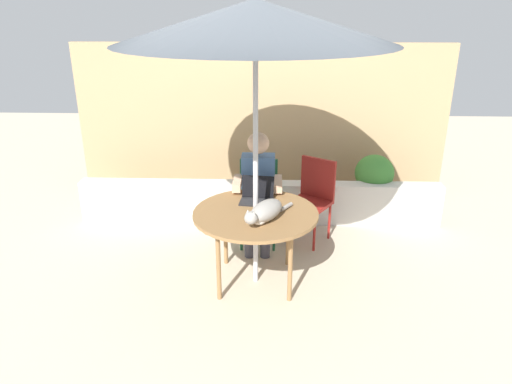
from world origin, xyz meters
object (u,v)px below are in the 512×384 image
at_px(chair_occupied, 258,195).
at_px(cat, 265,212).
at_px(chair_empty, 313,193).
at_px(person_seated, 258,185).
at_px(patio_umbrella, 256,22).
at_px(potted_plant_near_fence, 374,181).
at_px(patio_table, 256,217).
at_px(laptop, 257,194).

distance_m(chair_occupied, cat, 1.05).
xyz_separation_m(chair_occupied, chair_empty, (0.59, 0.06, 0.00)).
xyz_separation_m(chair_occupied, person_seated, (0.00, -0.16, 0.17)).
xyz_separation_m(patio_umbrella, potted_plant_near_fence, (1.36, 1.51, -1.84)).
xyz_separation_m(patio_table, cat, (0.08, -0.18, 0.13)).
bearing_deg(laptop, chair_occupied, 90.59).
height_order(chair_occupied, potted_plant_near_fence, chair_occupied).
bearing_deg(patio_umbrella, potted_plant_near_fence, 48.15).
bearing_deg(potted_plant_near_fence, patio_table, -131.85).
bearing_deg(patio_table, chair_occupied, 90.00).
relative_size(patio_table, chair_occupied, 1.25).
distance_m(laptop, potted_plant_near_fence, 1.86).
distance_m(person_seated, cat, 0.86).
distance_m(patio_umbrella, potted_plant_near_fence, 2.74).
height_order(patio_table, chair_empty, chair_empty).
distance_m(chair_occupied, person_seated, 0.23).
bearing_deg(chair_empty, patio_umbrella, -123.11).
bearing_deg(laptop, cat, -80.30).
relative_size(patio_table, cat, 2.01).
bearing_deg(cat, patio_umbrella, 114.77).
height_order(patio_table, person_seated, person_seated).
bearing_deg(person_seated, patio_umbrella, -90.00).
bearing_deg(potted_plant_near_fence, laptop, -137.37).
xyz_separation_m(chair_occupied, potted_plant_near_fence, (1.36, 0.68, -0.08)).
height_order(patio_umbrella, cat, patio_umbrella).
bearing_deg(cat, laptop, 99.70).
bearing_deg(potted_plant_near_fence, chair_occupied, -153.33).
bearing_deg(chair_occupied, person_seated, -90.00).
distance_m(laptop, cat, 0.46).
distance_m(patio_table, laptop, 0.29).
relative_size(chair_occupied, laptop, 2.74).
distance_m(chair_empty, person_seated, 0.65).
height_order(person_seated, laptop, person_seated).
distance_m(chair_occupied, potted_plant_near_fence, 1.52).
relative_size(person_seated, laptop, 3.78).
bearing_deg(laptop, chair_empty, 47.23).
height_order(patio_table, potted_plant_near_fence, potted_plant_near_fence).
distance_m(person_seated, laptop, 0.41).
height_order(chair_empty, person_seated, person_seated).
distance_m(patio_umbrella, cat, 1.52).
relative_size(laptop, potted_plant_near_fence, 0.43).
distance_m(patio_table, cat, 0.24).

